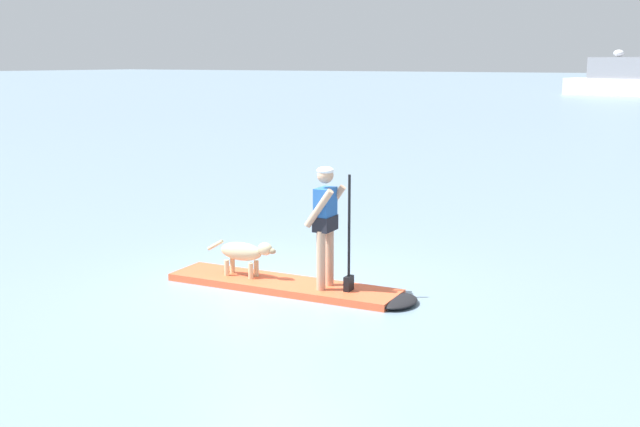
# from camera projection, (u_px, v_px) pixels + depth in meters

# --- Properties ---
(ground_plane) EXTENTS (400.00, 400.00, 0.00)m
(ground_plane) POSITION_uv_depth(u_px,v_px,m) (283.00, 288.00, 11.09)
(ground_plane) COLOR gray
(paddleboard) EXTENTS (3.68, 1.07, 0.10)m
(paddleboard) POSITION_uv_depth(u_px,v_px,m) (297.00, 287.00, 10.98)
(paddleboard) COLOR #E55933
(paddleboard) RESTS_ON ground_plane
(person_paddler) EXTENTS (0.63, 0.50, 1.65)m
(person_paddler) POSITION_uv_depth(u_px,v_px,m) (326.00, 218.00, 10.60)
(person_paddler) COLOR tan
(person_paddler) RESTS_ON paddleboard
(dog) EXTENTS (1.13, 0.28, 0.53)m
(dog) POSITION_uv_depth(u_px,v_px,m) (244.00, 252.00, 11.28)
(dog) COLOR #CCB78C
(dog) RESTS_ON paddleboard
(moored_boat_starboard) EXTENTS (11.16, 4.53, 4.06)m
(moored_boat_starboard) POSITION_uv_depth(u_px,v_px,m) (623.00, 81.00, 70.88)
(moored_boat_starboard) COLOR silver
(moored_boat_starboard) RESTS_ON ground_plane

